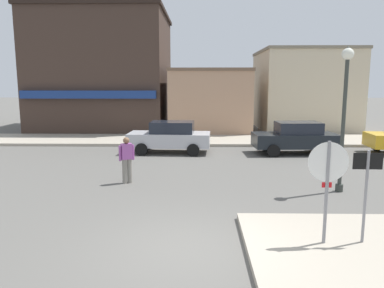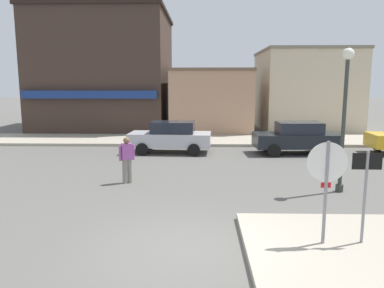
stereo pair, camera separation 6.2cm
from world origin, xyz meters
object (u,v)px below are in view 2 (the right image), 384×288
Objects in this scene: parked_car_nearest at (171,137)px; pedestrian_crossing_near at (127,158)px; one_way_sign at (365,188)px; lamp_post at (345,99)px; parked_car_second at (296,137)px; stop_sign at (326,179)px.

pedestrian_crossing_near reaches higher than parked_car_nearest.
parked_car_nearest is 5.83m from pedestrian_crossing_near.
one_way_sign is 0.46× the size of lamp_post.
pedestrian_crossing_near reaches higher than parked_car_second.
lamp_post is 9.14m from parked_car_nearest.
stop_sign reaches higher than parked_car_nearest.
stop_sign is at bearing -101.03° from parked_car_second.
one_way_sign reaches higher than parked_car_second.
one_way_sign is 10.79m from parked_car_second.
pedestrian_crossing_near is (-5.11, 5.14, -0.65)m from stop_sign.
parked_car_nearest is at bearing 131.97° from lamp_post.
lamp_post is at bearing 66.15° from stop_sign.
lamp_post is (1.88, 4.26, 1.44)m from stop_sign.
lamp_post is 7.35m from pedestrian_crossing_near.
pedestrian_crossing_near is (-5.92, 5.09, -0.46)m from one_way_sign.
one_way_sign is at bearing -96.82° from parked_car_second.
stop_sign is 1.10× the size of one_way_sign.
one_way_sign reaches higher than pedestrian_crossing_near.
pedestrian_crossing_near is at bearing 172.90° from lamp_post.
stop_sign is 1.43× the size of pedestrian_crossing_near.
lamp_post reaches higher than stop_sign.
pedestrian_crossing_near is (-1.05, -5.74, 0.06)m from parked_car_nearest.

